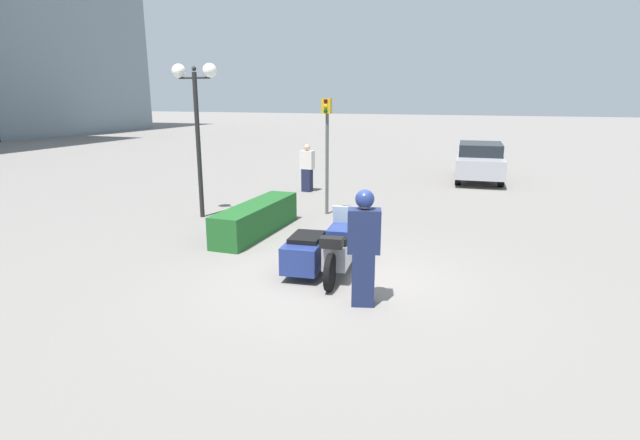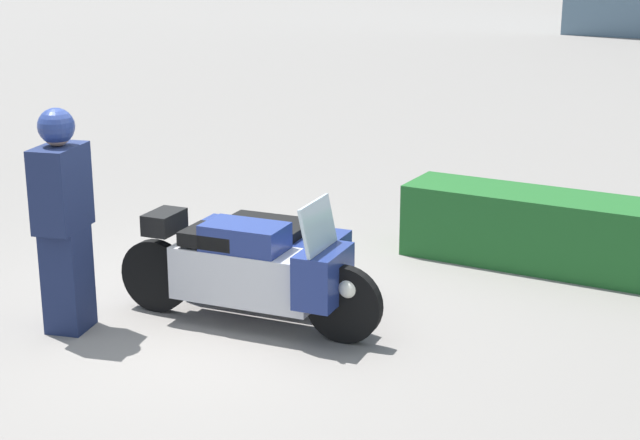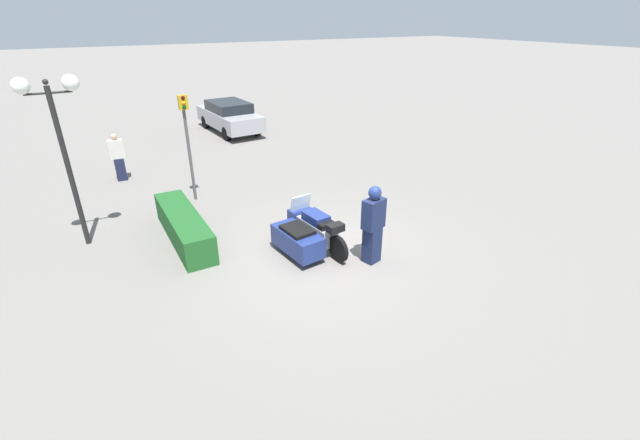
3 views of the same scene
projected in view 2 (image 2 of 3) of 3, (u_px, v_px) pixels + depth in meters
name	position (u px, v px, depth m)	size (l,w,h in m)	color
ground_plane	(202.00, 316.00, 8.51)	(160.00, 160.00, 0.00)	slate
police_motorcycle	(267.00, 262.00, 8.47)	(2.41, 1.28, 1.15)	black
officer_rider	(63.00, 215.00, 7.97)	(0.43, 0.57, 1.87)	#192347
hedge_bush_curbside	(569.00, 234.00, 9.58)	(3.30, 0.74, 0.74)	#1E5623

